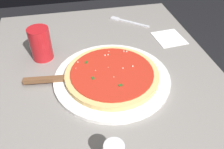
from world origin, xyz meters
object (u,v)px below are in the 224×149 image
Objects in this scene: pizza at (112,74)px; napkin_loose_left at (169,38)px; serving_plate at (112,78)px; cup_tall_drink at (41,44)px; pizza_server at (57,79)px; fork at (127,21)px.

napkin_loose_left is at bearing -54.63° from pizza.
serving_plate is 0.28m from cup_tall_drink.
serving_plate is 3.18× the size of cup_tall_drink.
cup_tall_drink is (0.17, 0.22, 0.05)m from serving_plate.
pizza is 0.34m from napkin_loose_left.
pizza is 0.17m from pizza_server.
pizza_server is at bearing 111.87° from napkin_loose_left.
cup_tall_drink reaches higher than pizza_server.
cup_tall_drink is at bearing 52.10° from serving_plate.
fork is at bearing -61.49° from cup_tall_drink.
napkin_loose_left is at bearing -142.63° from fork.
serving_plate is at bearing -127.90° from cup_tall_drink.
napkin_loose_left is at bearing -86.71° from cup_tall_drink.
pizza is at bearing -127.89° from cup_tall_drink.
pizza_server is at bearing -163.16° from cup_tall_drink.
pizza is at bearing 125.37° from napkin_loose_left.
cup_tall_drink is 0.96× the size of napkin_loose_left.
serving_plate reaches higher than fork.
cup_tall_drink is (0.17, 0.22, 0.04)m from pizza.
cup_tall_drink is at bearing 16.84° from pizza_server.
serving_plate is at bearing -95.71° from pizza_server.
cup_tall_drink reaches higher than serving_plate.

